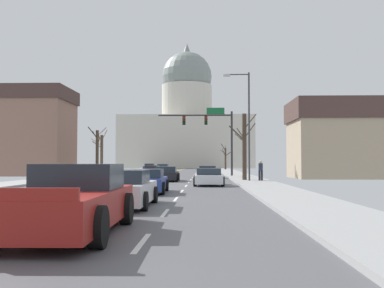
{
  "coord_description": "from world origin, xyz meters",
  "views": [
    {
      "loc": [
        4.75,
        -33.0,
        1.6
      ],
      "look_at": [
        3.04,
        26.31,
        3.95
      ],
      "focal_mm": 41.96,
      "sensor_mm": 36.0,
      "label": 1
    }
  ],
  "objects_px": {
    "sedan_near_02": "(209,177)",
    "street_lamp_right": "(246,117)",
    "sedan_near_03": "(147,182)",
    "pedestrian_00": "(261,169)",
    "sedan_near_01": "(166,174)",
    "sedan_oncoming_02": "(149,167)",
    "pickup_truck_near_05": "(72,202)",
    "sedan_oncoming_01": "(163,168)",
    "sedan_near_00": "(208,172)",
    "signal_gantry": "(211,127)",
    "sedan_oncoming_00": "(152,170)",
    "sedan_near_04": "(123,189)"
  },
  "relations": [
    {
      "from": "signal_gantry",
      "to": "street_lamp_right",
      "type": "height_order",
      "value": "street_lamp_right"
    },
    {
      "from": "street_lamp_right",
      "to": "sedan_oncoming_02",
      "type": "height_order",
      "value": "street_lamp_right"
    },
    {
      "from": "sedan_near_03",
      "to": "street_lamp_right",
      "type": "bearing_deg",
      "value": 62.65
    },
    {
      "from": "sedan_near_03",
      "to": "sedan_oncoming_00",
      "type": "xyz_separation_m",
      "value": [
        -3.72,
        33.59,
        -0.04
      ]
    },
    {
      "from": "signal_gantry",
      "to": "sedan_near_00",
      "type": "height_order",
      "value": "signal_gantry"
    },
    {
      "from": "signal_gantry",
      "to": "sedan_near_04",
      "type": "height_order",
      "value": "signal_gantry"
    },
    {
      "from": "sedan_near_02",
      "to": "sedan_oncoming_02",
      "type": "height_order",
      "value": "sedan_oncoming_02"
    },
    {
      "from": "sedan_near_01",
      "to": "sedan_oncoming_01",
      "type": "distance_m",
      "value": 32.61
    },
    {
      "from": "signal_gantry",
      "to": "sedan_oncoming_02",
      "type": "xyz_separation_m",
      "value": [
        -10.39,
        30.56,
        -4.66
      ]
    },
    {
      "from": "sedan_near_03",
      "to": "sedan_oncoming_02",
      "type": "bearing_deg",
      "value": 96.98
    },
    {
      "from": "sedan_oncoming_02",
      "to": "pedestrian_00",
      "type": "height_order",
      "value": "pedestrian_00"
    },
    {
      "from": "sedan_near_01",
      "to": "sedan_near_03",
      "type": "xyz_separation_m",
      "value": [
        0.22,
        -14.02,
        0.01
      ]
    },
    {
      "from": "street_lamp_right",
      "to": "sedan_near_03",
      "type": "distance_m",
      "value": 14.17
    },
    {
      "from": "sedan_near_03",
      "to": "sedan_oncoming_02",
      "type": "height_order",
      "value": "sedan_oncoming_02"
    },
    {
      "from": "street_lamp_right",
      "to": "sedan_near_01",
      "type": "distance_m",
      "value": 8.1
    },
    {
      "from": "sedan_near_01",
      "to": "pedestrian_00",
      "type": "xyz_separation_m",
      "value": [
        7.53,
        -1.99,
        0.43
      ]
    },
    {
      "from": "sedan_near_03",
      "to": "sedan_oncoming_01",
      "type": "relative_size",
      "value": 1.0
    },
    {
      "from": "sedan_near_00",
      "to": "sedan_near_02",
      "type": "relative_size",
      "value": 1.04
    },
    {
      "from": "sedan_oncoming_00",
      "to": "pedestrian_00",
      "type": "height_order",
      "value": "pedestrian_00"
    },
    {
      "from": "street_lamp_right",
      "to": "pedestrian_00",
      "type": "xyz_separation_m",
      "value": [
        1.14,
        0.1,
        -4.08
      ]
    },
    {
      "from": "sedan_near_00",
      "to": "sedan_oncoming_00",
      "type": "bearing_deg",
      "value": 119.61
    },
    {
      "from": "sedan_near_02",
      "to": "pickup_truck_near_05",
      "type": "height_order",
      "value": "pickup_truck_near_05"
    },
    {
      "from": "pedestrian_00",
      "to": "sedan_oncoming_00",
      "type": "bearing_deg",
      "value": 117.1
    },
    {
      "from": "pickup_truck_near_05",
      "to": "sedan_oncoming_01",
      "type": "xyz_separation_m",
      "value": [
        -3.57,
        59.46,
        -0.13
      ]
    },
    {
      "from": "sedan_near_01",
      "to": "street_lamp_right",
      "type": "bearing_deg",
      "value": -18.03
    },
    {
      "from": "sedan_near_01",
      "to": "pickup_truck_near_05",
      "type": "relative_size",
      "value": 0.81
    },
    {
      "from": "sedan_near_03",
      "to": "sedan_near_02",
      "type": "bearing_deg",
      "value": 66.32
    },
    {
      "from": "street_lamp_right",
      "to": "sedan_oncoming_00",
      "type": "xyz_separation_m",
      "value": [
        -9.89,
        21.65,
        -4.54
      ]
    },
    {
      "from": "sedan_oncoming_01",
      "to": "sedan_near_00",
      "type": "bearing_deg",
      "value": -74.76
    },
    {
      "from": "pickup_truck_near_05",
      "to": "sedan_oncoming_02",
      "type": "xyz_separation_m",
      "value": [
        -6.71,
        67.99,
        -0.11
      ]
    },
    {
      "from": "street_lamp_right",
      "to": "sedan_near_00",
      "type": "height_order",
      "value": "street_lamp_right"
    },
    {
      "from": "signal_gantry",
      "to": "pedestrian_00",
      "type": "bearing_deg",
      "value": -73.61
    },
    {
      "from": "pickup_truck_near_05",
      "to": "sedan_oncoming_01",
      "type": "distance_m",
      "value": 59.56
    },
    {
      "from": "street_lamp_right",
      "to": "pedestrian_00",
      "type": "relative_size",
      "value": 5.41
    },
    {
      "from": "signal_gantry",
      "to": "sedan_near_02",
      "type": "xyz_separation_m",
      "value": [
        -0.43,
        -17.08,
        -4.7
      ]
    },
    {
      "from": "sedan_near_01",
      "to": "sedan_oncoming_02",
      "type": "xyz_separation_m",
      "value": [
        -6.51,
        40.97,
        0.02
      ]
    },
    {
      "from": "sedan_near_01",
      "to": "sedan_near_02",
      "type": "relative_size",
      "value": 1.04
    },
    {
      "from": "sedan_near_01",
      "to": "sedan_near_02",
      "type": "xyz_separation_m",
      "value": [
        3.45,
        -6.66,
        -0.02
      ]
    },
    {
      "from": "signal_gantry",
      "to": "sedan_oncoming_01",
      "type": "distance_m",
      "value": 23.65
    },
    {
      "from": "sedan_oncoming_01",
      "to": "sedan_oncoming_02",
      "type": "distance_m",
      "value": 9.09
    },
    {
      "from": "sedan_oncoming_00",
      "to": "sedan_oncoming_01",
      "type": "xyz_separation_m",
      "value": [
        0.12,
        12.86,
        0.04
      ]
    },
    {
      "from": "sedan_near_02",
      "to": "street_lamp_right",
      "type": "bearing_deg",
      "value": 57.24
    },
    {
      "from": "sedan_near_03",
      "to": "pedestrian_00",
      "type": "xyz_separation_m",
      "value": [
        7.31,
        12.04,
        0.42
      ]
    },
    {
      "from": "sedan_oncoming_01",
      "to": "sedan_near_01",
      "type": "bearing_deg",
      "value": -84.06
    },
    {
      "from": "sedan_near_04",
      "to": "pickup_truck_near_05",
      "type": "height_order",
      "value": "pickup_truck_near_05"
    },
    {
      "from": "pickup_truck_near_05",
      "to": "pedestrian_00",
      "type": "xyz_separation_m",
      "value": [
        7.34,
        25.04,
        0.3
      ]
    },
    {
      "from": "sedan_near_02",
      "to": "sedan_oncoming_01",
      "type": "height_order",
      "value": "sedan_oncoming_01"
    },
    {
      "from": "signal_gantry",
      "to": "sedan_near_04",
      "type": "distance_m",
      "value": 32.03
    },
    {
      "from": "pickup_truck_near_05",
      "to": "sedan_near_03",
      "type": "bearing_deg",
      "value": 89.88
    },
    {
      "from": "sedan_near_00",
      "to": "sedan_near_03",
      "type": "bearing_deg",
      "value": -98.63
    }
  ]
}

